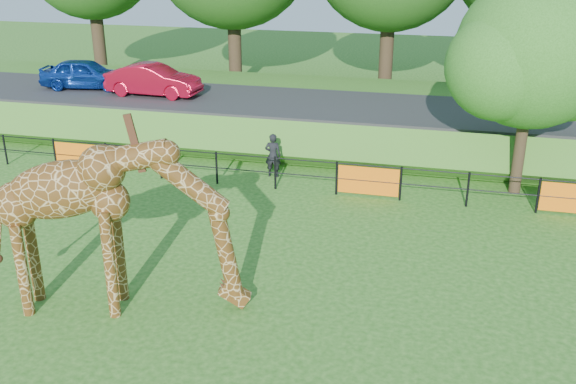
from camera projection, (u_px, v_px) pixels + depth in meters
name	position (u px, v px, depth m)	size (l,w,h in m)	color
ground	(177.00, 322.00, 13.61)	(90.00, 90.00, 0.00)	#235C17
giraffe	(119.00, 227.00, 13.46)	(5.44, 1.00, 3.89)	#573312
perimeter_fence	(275.00, 173.00, 20.61)	(28.07, 0.10, 1.10)	black
embankment	(321.00, 112.00, 27.34)	(40.00, 9.00, 1.30)	#235C17
road	(314.00, 104.00, 25.72)	(40.00, 5.00, 0.12)	#29292B
car_blue	(85.00, 74.00, 27.96)	(1.53, 3.80, 1.30)	#143DA4
car_red	(153.00, 80.00, 26.70)	(1.38, 3.95, 1.30)	#B80D27
visitor	(273.00, 155.00, 21.63)	(0.55, 0.36, 1.51)	black
tree_east	(536.00, 58.00, 18.99)	(5.40, 4.71, 6.76)	#2F2115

